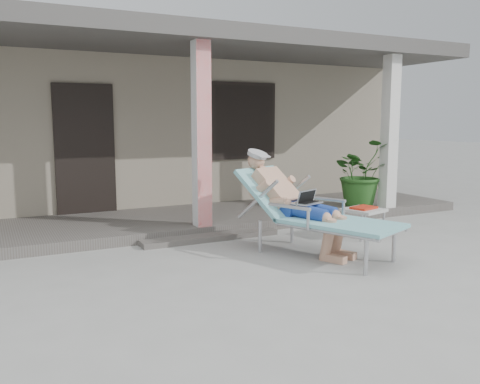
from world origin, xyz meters
TOP-DOWN VIEW (x-y plane):
  - ground at (0.00, 0.00)m, footprint 60.00×60.00m
  - house at (0.00, 6.50)m, footprint 10.40×5.40m
  - porch_deck at (0.00, 3.00)m, footprint 10.00×2.00m
  - porch_overhang at (0.00, 2.95)m, footprint 10.00×2.30m
  - porch_step at (0.00, 1.85)m, footprint 2.00×0.30m
  - lounger at (0.77, 0.70)m, footprint 1.52×2.20m
  - side_table at (2.02, 1.02)m, footprint 0.61×0.61m
  - potted_palm at (3.20, 2.50)m, footprint 1.17×1.05m

SIDE VIEW (x-z plane):
  - ground at x=0.00m, z-range 0.00..0.00m
  - porch_step at x=0.00m, z-range 0.00..0.07m
  - porch_deck at x=0.00m, z-range 0.00..0.15m
  - side_table at x=2.02m, z-range 0.15..0.60m
  - potted_palm at x=3.20m, z-range 0.15..1.33m
  - lounger at x=0.77m, z-range 0.16..1.55m
  - house at x=0.00m, z-range 0.02..3.32m
  - porch_overhang at x=0.00m, z-range 1.36..4.21m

